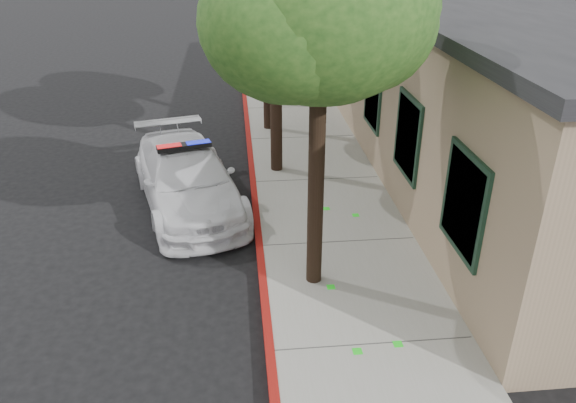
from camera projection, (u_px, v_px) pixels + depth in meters
The scene contains 6 objects.
ground at pixel (266, 359), 8.28m from camera, with size 120.00×120.00×0.00m, color black.
sidewalk at pixel (336, 245), 11.04m from camera, with size 3.20×60.00×0.15m, color gray.
red_curb at pixel (260, 249), 10.91m from camera, with size 0.14×60.00×0.16m, color #A01711.
clapboard_building at pixel (477, 66), 15.88m from camera, with size 7.30×20.89×4.24m.
police_car at pixel (187, 178), 12.39m from camera, with size 3.14×5.20×1.53m.
street_tree_near at pixel (321, 14), 7.79m from camera, with size 3.52×3.32×6.08m.
Camera 1 is at (-0.29, -6.31, 5.86)m, focal length 34.45 mm.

